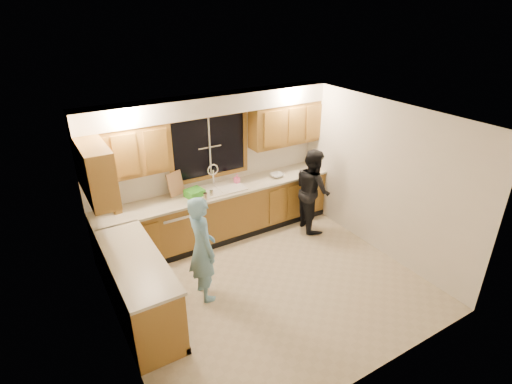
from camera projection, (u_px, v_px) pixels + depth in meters
floor at (269, 285)px, 5.92m from camera, size 4.20×4.20×0.00m
ceiling at (272, 120)px, 4.84m from camera, size 4.20×4.20×0.00m
wall_back at (210, 166)px, 6.85m from camera, size 4.20×0.00×4.20m
wall_left at (111, 258)px, 4.41m from camera, size 0.00×3.80×3.80m
wall_right at (381, 179)px, 6.36m from camera, size 0.00×3.80×3.80m
base_cabinets_back at (220, 215)px, 6.97m from camera, size 4.20×0.60×0.88m
base_cabinets_left at (138, 289)px, 5.17m from camera, size 0.60×1.90×0.88m
countertop_back at (219, 191)px, 6.76m from camera, size 4.20×0.63×0.04m
countertop_left at (135, 259)px, 4.97m from camera, size 0.63×1.90×0.04m
upper_cabinets_left at (124, 152)px, 5.81m from camera, size 1.35×0.33×0.75m
upper_cabinets_right at (285, 124)px, 7.14m from camera, size 1.35×0.33×0.75m
upper_cabinets_return at (97, 173)px, 5.10m from camera, size 0.33×0.90×0.75m
soffit at (212, 104)px, 6.24m from camera, size 4.20×0.35×0.30m
window_frame at (209, 147)px, 6.69m from camera, size 1.44×0.03×1.14m
sink at (219, 193)px, 6.79m from camera, size 0.86×0.52×0.57m
dishwasher at (174, 229)px, 6.58m from camera, size 0.60×0.56×0.82m
stove at (152, 315)px, 4.72m from camera, size 0.58×0.75×0.90m
man at (202, 249)px, 5.40m from camera, size 0.38×0.58×1.56m
woman at (313, 190)px, 7.14m from camera, size 0.73×0.85×1.52m
knife_block at (117, 207)px, 5.98m from camera, size 0.12×0.11×0.20m
cutting_board at (176, 184)px, 6.51m from camera, size 0.31×0.20×0.39m
dish_crate at (195, 193)px, 6.50m from camera, size 0.32×0.30×0.13m
soap_bottle at (237, 179)px, 6.95m from camera, size 0.10×0.10×0.18m
bowl at (277, 175)px, 7.25m from camera, size 0.25×0.25×0.06m
can_left at (205, 196)px, 6.39m from camera, size 0.08×0.08×0.12m
can_right at (211, 194)px, 6.50m from camera, size 0.07×0.07×0.11m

